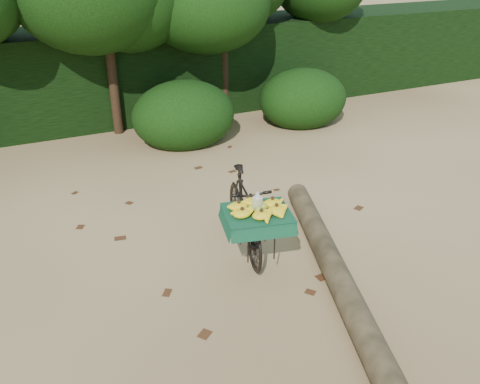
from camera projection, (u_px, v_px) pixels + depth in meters
name	position (u px, v px, depth m)	size (l,w,h in m)	color
ground	(186.00, 297.00, 5.33)	(80.00, 80.00, 0.00)	tan
vendor_bicycle	(245.00, 212.00, 5.95)	(0.92, 1.77, 0.97)	black
fallen_log	(335.00, 270.00, 5.53)	(0.27, 0.27, 3.79)	brown
hedge_backdrop	(77.00, 77.00, 10.03)	(26.00, 1.80, 1.80)	black
tree_row	(37.00, 28.00, 8.64)	(14.50, 2.00, 4.00)	black
bush_clumps	(129.00, 126.00, 8.80)	(8.80, 1.70, 0.90)	black
leaf_litter	(167.00, 264.00, 5.85)	(7.00, 7.30, 0.01)	#462512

